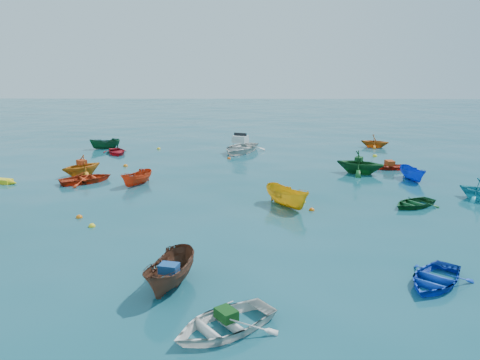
{
  "coord_description": "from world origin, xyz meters",
  "views": [
    {
      "loc": [
        0.42,
        -23.6,
        7.55
      ],
      "look_at": [
        0.0,
        5.0,
        0.4
      ],
      "focal_mm": 35.0,
      "sensor_mm": 36.0,
      "label": 1
    }
  ],
  "objects": [
    {
      "name": "dinghy_red_far",
      "position": [
        -10.76,
        15.7,
        0.0
      ],
      "size": [
        3.04,
        3.44,
        0.59
      ],
      "primitive_type": "imported",
      "rotation": [
        0.0,
        0.0,
        0.43
      ],
      "color": "#AC0E1B",
      "rests_on": "ground"
    },
    {
      "name": "tarp_blue_a",
      "position": [
        -2.21,
        -8.93,
        0.78
      ],
      "size": [
        0.73,
        0.61,
        0.31
      ],
      "primitive_type": "cube",
      "rotation": [
        0.0,
        0.0,
        -0.22
      ],
      "color": "#18488C",
      "rests_on": "sampan_brown_mid"
    },
    {
      "name": "dinghy_green_e",
      "position": [
        9.5,
        0.84,
        0.0
      ],
      "size": [
        3.36,
        3.13,
        0.57
      ],
      "primitive_type": "imported",
      "rotation": [
        0.0,
        0.0,
        -1.0
      ],
      "color": "#114B21",
      "rests_on": "ground"
    },
    {
      "name": "buoy_or_a",
      "position": [
        -8.01,
        -1.37,
        0.0
      ],
      "size": [
        0.33,
        0.33,
        0.33
      ],
      "primitive_type": "sphere",
      "color": "orange",
      "rests_on": "ground"
    },
    {
      "name": "buoy_ye_e",
      "position": [
        11.11,
        14.85,
        0.0
      ],
      "size": [
        0.37,
        0.37,
        0.37
      ],
      "primitive_type": "sphere",
      "color": "yellow",
      "rests_on": "ground"
    },
    {
      "name": "buoy_ye_c",
      "position": [
        3.57,
        1.48,
        0.0
      ],
      "size": [
        0.32,
        0.32,
        0.32
      ],
      "primitive_type": "sphere",
      "color": "yellow",
      "rests_on": "ground"
    },
    {
      "name": "buoy_ye_d",
      "position": [
        -7.56,
        18.0,
        0.0
      ],
      "size": [
        0.33,
        0.33,
        0.33
      ],
      "primitive_type": "sphere",
      "color": "yellow",
      "rests_on": "ground"
    },
    {
      "name": "dinghy_red_ne",
      "position": [
        11.03,
        10.16,
        0.0
      ],
      "size": [
        2.74,
        2.08,
        0.53
      ],
      "primitive_type": "imported",
      "rotation": [
        0.0,
        0.0,
        -1.47
      ],
      "color": "#B7210F",
      "rests_on": "ground"
    },
    {
      "name": "buoy_or_e",
      "position": [
        -1.02,
        13.71,
        0.0
      ],
      "size": [
        0.31,
        0.31,
        0.31
      ],
      "primitive_type": "sphere",
      "color": "#E34F0C",
      "rests_on": "ground"
    },
    {
      "name": "sampan_blue_far",
      "position": [
        11.45,
        6.74,
        0.0
      ],
      "size": [
        1.45,
        2.79,
        1.03
      ],
      "primitive_type": "imported",
      "rotation": [
        0.0,
        0.0,
        0.17
      ],
      "color": "#103BCB",
      "rests_on": "ground"
    },
    {
      "name": "dinghy_cyan_se",
      "position": [
        13.72,
        2.19,
        0.0
      ],
      "size": [
        3.28,
        3.37,
        1.35
      ],
      "primitive_type": "imported",
      "rotation": [
        0.0,
        0.0,
        0.61
      ],
      "color": "teal",
      "rests_on": "ground"
    },
    {
      "name": "buoy_or_c",
      "position": [
        -8.74,
        10.72,
        0.0
      ],
      "size": [
        0.35,
        0.35,
        0.35
      ],
      "primitive_type": "sphere",
      "color": "orange",
      "rests_on": "ground"
    },
    {
      "name": "tarp_green_a",
      "position": [
        -0.16,
        -11.41,
        0.49
      ],
      "size": [
        0.76,
        0.79,
        0.3
      ],
      "primitive_type": "cube",
      "rotation": [
        0.0,
        0.0,
        -0.91
      ],
      "color": "#104213",
      "rests_on": "dinghy_white_near"
    },
    {
      "name": "tarp_orange_a",
      "position": [
        -11.01,
        7.9,
        0.91
      ],
      "size": [
        0.8,
        0.78,
        0.31
      ],
      "primitive_type": "cube",
      "rotation": [
        0.0,
        0.0,
        -0.7
      ],
      "color": "#B93713",
      "rests_on": "dinghy_orange_w"
    },
    {
      "name": "dinghy_orange_far",
      "position": [
        12.22,
        19.2,
        0.0
      ],
      "size": [
        3.13,
        2.95,
        1.31
      ],
      "primitive_type": "imported",
      "rotation": [
        0.0,
        0.0,
        1.17
      ],
      "color": "#BF5C12",
      "rests_on": "ground"
    },
    {
      "name": "motorboat_white",
      "position": [
        -0.14,
        16.62,
        0.0
      ],
      "size": [
        5.14,
        5.86,
        1.61
      ],
      "primitive_type": "imported",
      "rotation": [
        0.0,
        0.0,
        -0.41
      ],
      "color": "silver",
      "rests_on": "ground"
    },
    {
      "name": "buoy_or_b",
      "position": [
        3.87,
        0.03,
        0.0
      ],
      "size": [
        0.3,
        0.3,
        0.3
      ],
      "primitive_type": "sphere",
      "color": "orange",
      "rests_on": "ground"
    },
    {
      "name": "tarp_green_b",
      "position": [
        8.3,
        8.69,
        1.01
      ],
      "size": [
        0.7,
        0.77,
        0.3
      ],
      "primitive_type": "cube",
      "rotation": [
        0.0,
        0.0,
        1.13
      ],
      "color": "#104018",
      "rests_on": "dinghy_green_n"
    },
    {
      "name": "dinghy_green_n",
      "position": [
        8.39,
        8.65,
        0.0
      ],
      "size": [
        4.17,
        3.95,
        1.72
      ],
      "primitive_type": "imported",
      "rotation": [
        0.0,
        0.0,
        1.13
      ],
      "color": "#12511F",
      "rests_on": "ground"
    },
    {
      "name": "ground",
      "position": [
        0.0,
        0.0,
        0.0
      ],
      "size": [
        160.0,
        160.0,
        0.0
      ],
      "primitive_type": "plane",
      "color": "#0A444E",
      "rests_on": "ground"
    },
    {
      "name": "sampan_yellow_mid",
      "position": [
        2.62,
        0.69,
        0.0
      ],
      "size": [
        2.83,
        3.38,
        1.26
      ],
      "primitive_type": "imported",
      "rotation": [
        0.0,
        0.0,
        0.59
      ],
      "color": "gold",
      "rests_on": "ground"
    },
    {
      "name": "sampan_brown_mid",
      "position": [
        -2.18,
        -8.79,
        0.0
      ],
      "size": [
        1.9,
        3.41,
        1.25
      ],
      "primitive_type": "imported",
      "rotation": [
        0.0,
        0.0,
        -0.22
      ],
      "color": "#56301F",
      "rests_on": "ground"
    },
    {
      "name": "buoy_ye_a",
      "position": [
        -6.94,
        -2.67,
        0.0
      ],
      "size": [
        0.33,
        0.33,
        0.33
      ],
      "primitive_type": "sphere",
      "color": "yellow",
      "rests_on": "ground"
    },
    {
      "name": "buoy_or_d",
      "position": [
        2.54,
        3.75,
        0.0
      ],
      "size": [
        0.31,
        0.31,
        0.31
      ],
      "primitive_type": "sphere",
      "color": "#CF6C0B",
      "rests_on": "ground"
    },
    {
      "name": "dinghy_orange_w",
      "position": [
        -11.04,
        7.86,
        0.0
      ],
      "size": [
        3.75,
        3.8,
        1.52
      ],
      "primitive_type": "imported",
      "rotation": [
        0.0,
        0.0,
        -0.7
      ],
      "color": "orange",
      "rests_on": "ground"
    },
    {
      "name": "dinghy_blue_se",
      "position": [
        7.04,
        -8.42,
        0.0
      ],
      "size": [
        3.59,
        3.71,
        0.63
      ],
      "primitive_type": "imported",
      "rotation": [
        0.0,
        0.0,
        -0.69
      ],
      "color": "#0E39B3",
      "rests_on": "ground"
    },
    {
      "name": "dinghy_red_nw",
      "position": [
        -10.06,
        5.84,
        0.0
      ],
      "size": [
        4.08,
        3.84,
        0.69
      ],
      "primitive_type": "imported",
      "rotation": [
        0.0,
        0.0,
        2.17
      ],
      "color": "red",
      "rests_on": "ground"
    },
    {
      "name": "tarp_orange_b",
      "position": [
        10.93,
        10.15,
        0.45
      ],
      "size": [
        0.63,
        0.79,
        0.36
      ],
      "primitive_type": "cube",
      "rotation": [
        0.0,
        0.0,
        -1.47
      ],
      "color": "#B03912",
      "rests_on": "dinghy_red_ne"
    },
    {
      "name": "sampan_green_far",
      "position": [
        -12.46,
        18.17,
        0.0
      ],
      "size": [
        2.86,
        2.0,
        1.04
      ],
      "primitive_type": "imported",
      "rotation": [
        0.0,
        0.0,
        -1.16
      ],
      "color": "#0F4122",
      "rests_on": "ground"
    },
    {
      "name": "dinghy_white_near",
      "position": [
        -0.24,
        -11.47,
        0.0
      ],
      "size": [
        4.05,
        3.88,
        0.68
      ],
      "primitive_type": "imported",
      "rotation": [
        0.0,
        0.0,
        -0.91
      ],
      "color": "silver",
      "rests_on": "ground"
    },
    {
      "name": "sampan_orange_n",
      "position": [
        -6.58,
        5.23,
        0.0
      ],
      "size": [
        2.14,
        2.8,
        1.02
      ],
      "primitive_type": "imported",
      "rotation": [
        0.0,
        0.0,
        -0.5
      ],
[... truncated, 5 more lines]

